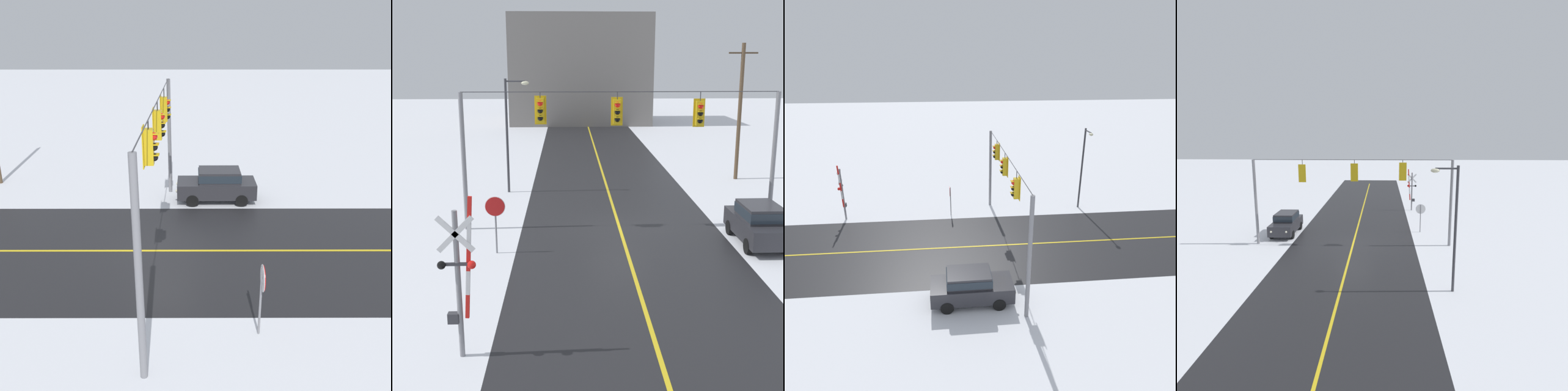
# 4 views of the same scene
# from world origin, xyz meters

# --- Properties ---
(ground_plane) EXTENTS (160.00, 160.00, 0.00)m
(ground_plane) POSITION_xyz_m (0.00, 0.00, 0.00)
(ground_plane) COLOR white
(road_asphalt) EXTENTS (9.00, 80.00, 0.01)m
(road_asphalt) POSITION_xyz_m (0.00, 6.00, 0.00)
(road_asphalt) COLOR black
(road_asphalt) RESTS_ON ground
(lane_centre_line) EXTENTS (0.14, 72.00, 0.01)m
(lane_centre_line) POSITION_xyz_m (0.00, 6.00, 0.01)
(lane_centre_line) COLOR gold
(lane_centre_line) RESTS_ON ground
(signal_span) EXTENTS (14.20, 0.47, 6.22)m
(signal_span) POSITION_xyz_m (-0.03, -0.01, 4.26)
(signal_span) COLOR gray
(signal_span) RESTS_ON ground
(stop_sign) EXTENTS (0.80, 0.09, 2.35)m
(stop_sign) POSITION_xyz_m (-5.26, -3.32, 1.71)
(stop_sign) COLOR gray
(stop_sign) RESTS_ON ground
(parked_car_charcoal) EXTENTS (1.84, 4.21, 1.74)m
(parked_car_charcoal) POSITION_xyz_m (5.62, -2.55, 0.95)
(parked_car_charcoal) COLOR #2D2D33
(parked_car_charcoal) RESTS_ON ground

